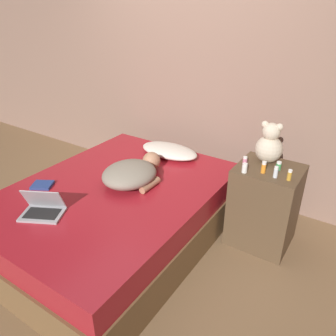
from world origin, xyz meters
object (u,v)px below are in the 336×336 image
at_px(pillow, 169,151).
at_px(bottle_white, 245,168).
at_px(book, 42,185).
at_px(person_lying, 132,173).
at_px(teddy_bear, 269,145).
at_px(bottle_clear, 276,172).
at_px(laptop, 43,209).
at_px(bottle_green, 279,166).
at_px(bottle_orange, 264,167).
at_px(bottle_amber, 289,175).
at_px(bottle_pink, 245,161).

relative_size(pillow, bottle_white, 7.96).
bearing_deg(book, person_lying, 39.65).
bearing_deg(teddy_bear, bottle_clear, -59.36).
relative_size(laptop, bottle_green, 5.05).
distance_m(teddy_bear, bottle_orange, 0.24).
xyz_separation_m(pillow, bottle_green, (1.11, -0.11, 0.18)).
xyz_separation_m(person_lying, bottle_amber, (1.19, 0.39, 0.16)).
height_order(bottle_green, bottle_pink, bottle_green).
height_order(bottle_amber, bottle_pink, bottle_amber).
bearing_deg(teddy_bear, laptop, -131.47).
bearing_deg(bottle_pink, bottle_orange, -19.42).
relative_size(bottle_pink, book, 0.32).
height_order(person_lying, laptop, laptop).
bearing_deg(bottle_pink, book, -146.03).
distance_m(bottle_white, bottle_clear, 0.23).
height_order(laptop, bottle_pink, bottle_pink).
bearing_deg(pillow, bottle_white, -18.69).
distance_m(person_lying, bottle_clear, 1.16).
distance_m(laptop, bottle_clear, 1.75).
bearing_deg(bottle_orange, pillow, 167.39).
distance_m(pillow, bottle_clear, 1.17).
bearing_deg(person_lying, bottle_pink, 29.30).
relative_size(person_lying, bottle_pink, 9.54).
bearing_deg(bottle_clear, pillow, 167.37).
height_order(person_lying, bottle_pink, bottle_pink).
relative_size(teddy_bear, bottle_clear, 3.77).
height_order(bottle_white, bottle_clear, bottle_clear).
distance_m(bottle_amber, book, 1.99).
xyz_separation_m(teddy_bear, book, (-1.53, -1.10, -0.34)).
xyz_separation_m(laptop, bottle_clear, (1.33, 1.11, 0.20)).
bearing_deg(bottle_pink, bottle_white, -69.75).
xyz_separation_m(person_lying, laptop, (-0.24, -0.74, -0.04)).
height_order(bottle_orange, book, bottle_orange).
height_order(bottle_pink, book, bottle_pink).
height_order(pillow, bottle_amber, bottle_amber).
bearing_deg(bottle_green, book, -149.01).
bearing_deg(book, bottle_green, 30.99).
xyz_separation_m(pillow, bottle_amber, (1.22, -0.24, 0.19)).
relative_size(laptop, book, 1.69).
height_order(bottle_amber, bottle_white, bottle_amber).
distance_m(bottle_green, bottle_pink, 0.26).
bearing_deg(teddy_bear, bottle_green, -39.24).
relative_size(bottle_green, bottle_clear, 0.77).
relative_size(bottle_green, book, 0.33).
bearing_deg(person_lying, book, -140.41).
xyz_separation_m(pillow, book, (-0.55, -1.11, -0.04)).
height_order(person_lying, bottle_white, bottle_white).
height_order(laptop, bottle_white, bottle_white).
bearing_deg(bottle_amber, person_lying, -161.98).
height_order(person_lying, bottle_clear, bottle_clear).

